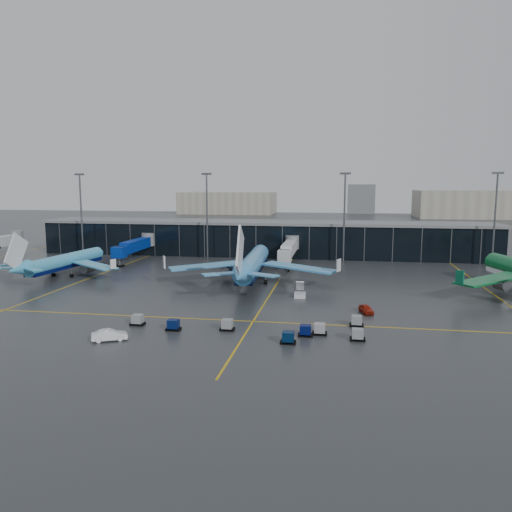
% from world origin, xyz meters
% --- Properties ---
extents(ground, '(600.00, 600.00, 0.00)m').
position_xyz_m(ground, '(0.00, 0.00, 0.00)').
color(ground, '#282B2D').
rests_on(ground, ground).
extents(terminal_pier, '(142.00, 17.00, 10.70)m').
position_xyz_m(terminal_pier, '(0.00, 62.00, 5.42)').
color(terminal_pier, black).
rests_on(terminal_pier, ground).
extents(jet_bridges, '(94.00, 27.50, 7.20)m').
position_xyz_m(jet_bridges, '(-35.00, 42.99, 4.55)').
color(jet_bridges, '#595B60').
rests_on(jet_bridges, ground).
extents(flood_masts, '(203.00, 0.50, 25.50)m').
position_xyz_m(flood_masts, '(5.00, 50.00, 13.81)').
color(flood_masts, '#595B60').
rests_on(flood_masts, ground).
extents(distant_hangars, '(260.00, 71.00, 22.00)m').
position_xyz_m(distant_hangars, '(49.94, 270.08, 8.79)').
color(distant_hangars, '#B2AD99').
rests_on(distant_hangars, ground).
extents(taxi_lines, '(220.00, 120.00, 0.02)m').
position_xyz_m(taxi_lines, '(10.00, 10.61, 0.01)').
color(taxi_lines, gold).
rests_on(taxi_lines, ground).
extents(airliner_arkefly, '(35.88, 40.00, 11.44)m').
position_xyz_m(airliner_arkefly, '(-42.11, 18.16, 5.72)').
color(airliner_arkefly, '#42A8D8').
rests_on(airliner_arkefly, ground).
extents(airliner_klm_near, '(42.22, 47.46, 13.96)m').
position_xyz_m(airliner_klm_near, '(4.36, 17.58, 6.98)').
color(airliner_klm_near, '#4198D7').
rests_on(airliner_klm_near, ground).
extents(baggage_carts, '(36.65, 11.90, 1.70)m').
position_xyz_m(baggage_carts, '(13.47, -20.94, 0.76)').
color(baggage_carts, black).
rests_on(baggage_carts, ground).
extents(mobile_airstair, '(2.36, 3.30, 3.45)m').
position_xyz_m(mobile_airstair, '(16.20, 4.06, 0.77)').
color(mobile_airstair, silver).
rests_on(mobile_airstair, ground).
extents(service_van_red, '(2.83, 4.57, 1.45)m').
position_xyz_m(service_van_red, '(28.53, -6.51, 0.73)').
color(service_van_red, '#981B0B').
rests_on(service_van_red, ground).
extents(service_van_white, '(5.28, 3.74, 1.65)m').
position_xyz_m(service_van_white, '(-8.63, -28.33, 0.83)').
color(service_van_white, white).
rests_on(service_van_white, ground).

